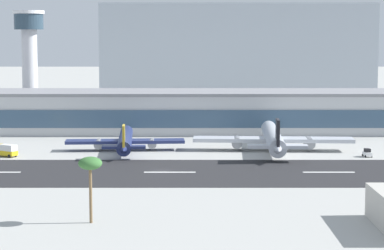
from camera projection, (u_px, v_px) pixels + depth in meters
name	position (u px, v px, depth m)	size (l,w,h in m)	color
ground_plane	(164.00, 171.00, 178.31)	(1400.00, 1400.00, 0.00)	#A8A8A3
runway_strip	(163.00, 172.00, 175.97)	(800.00, 36.53, 0.08)	#262628
runway_centreline_dash_4	(171.00, 172.00, 175.96)	(12.00, 1.20, 0.01)	white
runway_centreline_dash_5	(331.00, 172.00, 175.88)	(12.00, 1.20, 0.01)	white
terminal_building	(199.00, 111.00, 254.79)	(214.47, 29.83, 13.64)	#B7BABC
control_tower	(31.00, 53.00, 277.83)	(11.49, 11.49, 41.29)	silver
distant_hotel_block	(238.00, 54.00, 362.67)	(128.57, 30.05, 47.64)	#A8B2BC
airliner_gold_tail_gate_0	(127.00, 141.00, 210.05)	(33.27, 42.96, 8.97)	navy
airliner_black_tail_gate_1	(275.00, 139.00, 209.39)	(44.70, 52.17, 10.88)	silver
service_box_truck_0	(8.00, 150.00, 199.78)	(6.39, 5.10, 3.25)	gold
service_baggage_tug_1	(369.00, 153.00, 199.31)	(2.23, 3.38, 2.20)	white
palm_tree_2	(92.00, 165.00, 126.51)	(4.00, 4.00, 11.26)	brown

